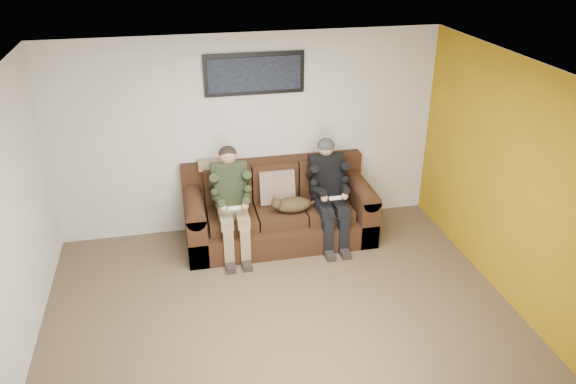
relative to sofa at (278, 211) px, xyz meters
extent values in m
plane|color=brown|center=(-0.29, -1.84, -0.37)|extent=(5.00, 5.00, 0.00)
plane|color=silver|center=(-0.29, -1.84, 2.23)|extent=(5.00, 5.00, 0.00)
plane|color=beige|center=(-0.29, 0.41, 0.93)|extent=(5.00, 0.00, 5.00)
plane|color=beige|center=(-2.79, -1.84, 0.93)|extent=(0.00, 4.50, 4.50)
plane|color=beige|center=(2.21, -1.84, 0.93)|extent=(0.00, 4.50, 4.50)
plane|color=#A37A10|center=(2.20, -1.84, 0.93)|extent=(0.00, 4.50, 4.50)
cube|color=#351C10|center=(0.00, -0.09, -0.21)|extent=(2.40, 1.04, 0.33)
cube|color=#351C10|center=(0.00, 0.32, 0.28)|extent=(2.40, 0.22, 0.65)
cube|color=#351C10|center=(-1.08, -0.09, -0.04)|extent=(0.24, 1.04, 0.65)
cube|color=#351C10|center=(1.08, -0.09, -0.04)|extent=(0.24, 1.04, 0.65)
cylinder|color=#351C10|center=(-1.08, -0.09, 0.28)|extent=(0.24, 1.04, 0.24)
cylinder|color=#351C10|center=(1.08, -0.09, 0.28)|extent=(0.24, 1.04, 0.24)
cube|color=#351E10|center=(-0.62, -0.14, 0.03)|extent=(0.60, 0.65, 0.15)
cube|color=#351E10|center=(-0.62, 0.17, 0.35)|extent=(0.60, 0.15, 0.48)
cube|color=#351E10|center=(0.00, -0.14, 0.03)|extent=(0.60, 0.65, 0.15)
cube|color=#351E10|center=(0.00, 0.17, 0.35)|extent=(0.60, 0.15, 0.48)
cube|color=#351E10|center=(0.62, -0.14, 0.03)|extent=(0.60, 0.65, 0.15)
cube|color=#351E10|center=(0.62, 0.17, 0.35)|extent=(0.60, 0.15, 0.48)
cube|color=#7E6353|center=(0.00, 0.05, 0.33)|extent=(0.46, 0.22, 0.45)
cube|color=tan|center=(-0.73, 0.30, 0.61)|extent=(0.49, 0.24, 0.09)
cube|color=#877554|center=(-0.62, -0.17, 0.18)|extent=(0.36, 0.30, 0.14)
cube|color=#242B1A|center=(-0.62, -0.07, 0.48)|extent=(0.40, 0.30, 0.53)
cylinder|color=#242B1A|center=(-0.62, -0.05, 0.69)|extent=(0.44, 0.18, 0.18)
sphere|color=#A67A5F|center=(-0.62, -0.03, 0.85)|extent=(0.21, 0.21, 0.21)
cube|color=#877554|center=(-0.72, -0.37, 0.17)|extent=(0.15, 0.42, 0.13)
cube|color=#877554|center=(-0.52, -0.37, 0.17)|extent=(0.15, 0.42, 0.13)
cube|color=#877554|center=(-0.72, -0.57, -0.13)|extent=(0.12, 0.13, 0.48)
cube|color=#877554|center=(-0.52, -0.57, -0.13)|extent=(0.12, 0.13, 0.48)
cube|color=black|center=(-0.72, -0.65, -0.33)|extent=(0.11, 0.26, 0.08)
cube|color=black|center=(-0.52, -0.65, -0.33)|extent=(0.11, 0.26, 0.08)
cylinder|color=#242B1A|center=(-0.82, -0.14, 0.58)|extent=(0.11, 0.30, 0.28)
cylinder|color=#242B1A|center=(-0.42, -0.14, 0.58)|extent=(0.11, 0.30, 0.28)
cylinder|color=#242B1A|center=(-0.79, -0.36, 0.42)|extent=(0.14, 0.32, 0.15)
cylinder|color=#242B1A|center=(-0.45, -0.36, 0.42)|extent=(0.14, 0.32, 0.15)
sphere|color=#A67A5F|center=(-0.75, -0.48, 0.37)|extent=(0.09, 0.09, 0.09)
sphere|color=#A67A5F|center=(-0.49, -0.48, 0.37)|extent=(0.09, 0.09, 0.09)
cube|color=white|center=(-0.62, -0.50, 0.37)|extent=(0.15, 0.04, 0.03)
ellipsoid|color=black|center=(-0.62, -0.02, 0.88)|extent=(0.22, 0.22, 0.17)
cube|color=black|center=(0.62, -0.17, 0.18)|extent=(0.36, 0.30, 0.14)
cube|color=black|center=(0.62, -0.07, 0.48)|extent=(0.40, 0.30, 0.53)
cylinder|color=black|center=(0.62, -0.05, 0.69)|extent=(0.44, 0.18, 0.18)
sphere|color=#A2735A|center=(0.62, -0.03, 0.85)|extent=(0.21, 0.21, 0.21)
cube|color=black|center=(0.52, -0.37, 0.17)|extent=(0.15, 0.42, 0.13)
cube|color=black|center=(0.72, -0.37, 0.17)|extent=(0.15, 0.42, 0.13)
cube|color=black|center=(0.52, -0.57, -0.13)|extent=(0.12, 0.13, 0.48)
cube|color=black|center=(0.72, -0.57, -0.13)|extent=(0.12, 0.13, 0.48)
cube|color=black|center=(0.52, -0.65, -0.33)|extent=(0.11, 0.26, 0.08)
cube|color=black|center=(0.72, -0.65, -0.33)|extent=(0.11, 0.26, 0.08)
cylinder|color=black|center=(0.42, -0.14, 0.58)|extent=(0.11, 0.30, 0.28)
cylinder|color=black|center=(0.82, -0.14, 0.58)|extent=(0.11, 0.30, 0.28)
cylinder|color=black|center=(0.45, -0.36, 0.42)|extent=(0.14, 0.32, 0.15)
cylinder|color=black|center=(0.79, -0.36, 0.42)|extent=(0.14, 0.32, 0.15)
sphere|color=#A2735A|center=(0.49, -0.48, 0.37)|extent=(0.09, 0.09, 0.09)
sphere|color=#A2735A|center=(0.75, -0.48, 0.37)|extent=(0.09, 0.09, 0.09)
cube|color=white|center=(0.62, -0.50, 0.37)|extent=(0.15, 0.04, 0.03)
ellipsoid|color=black|center=(0.62, -0.03, 0.88)|extent=(0.22, 0.22, 0.19)
ellipsoid|color=#4D3C1E|center=(0.15, -0.26, 0.20)|extent=(0.47, 0.26, 0.19)
sphere|color=#4D3C1E|center=(-0.07, -0.29, 0.26)|extent=(0.14, 0.14, 0.14)
cone|color=#4D3C1E|center=(-0.09, -0.32, 0.33)|extent=(0.04, 0.04, 0.04)
cone|color=#4D3C1E|center=(-0.09, -0.25, 0.33)|extent=(0.04, 0.04, 0.04)
cylinder|color=#4D3C1E|center=(0.39, -0.21, 0.17)|extent=(0.26, 0.13, 0.08)
cube|color=black|center=(-0.20, 0.38, 1.73)|extent=(1.25, 0.04, 0.52)
cube|color=black|center=(-0.20, 0.36, 1.73)|extent=(1.15, 0.01, 0.42)
camera|label=1|loc=(-1.25, -6.36, 3.46)|focal=35.00mm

